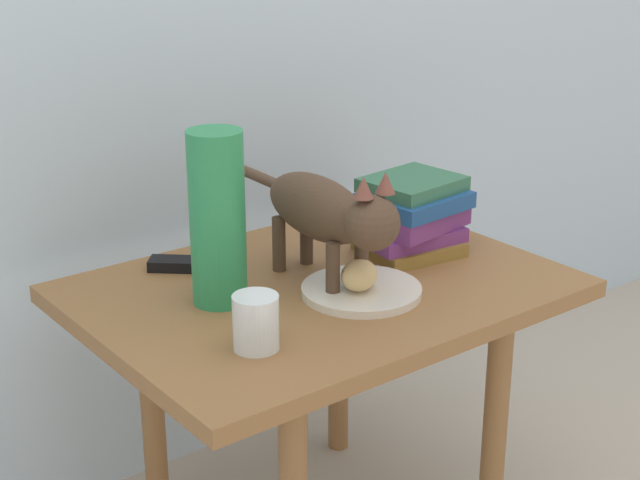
% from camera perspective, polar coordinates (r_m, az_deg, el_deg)
% --- Properties ---
extents(side_table, '(0.81, 0.60, 0.52)m').
position_cam_1_polar(side_table, '(1.72, 0.00, -4.70)').
color(side_table, olive).
rests_on(side_table, ground).
extents(plate, '(0.20, 0.20, 0.01)m').
position_cam_1_polar(plate, '(1.64, 2.45, -2.99)').
color(plate, silver).
rests_on(plate, side_table).
extents(bread_roll, '(0.10, 0.10, 0.05)m').
position_cam_1_polar(bread_roll, '(1.62, 2.31, -2.07)').
color(bread_roll, '#E0BC7A').
rests_on(bread_roll, plate).
extents(cat, '(0.10, 0.48, 0.23)m').
position_cam_1_polar(cat, '(1.63, 0.46, 1.65)').
color(cat, '#4C3828').
rests_on(cat, side_table).
extents(book_stack, '(0.20, 0.18, 0.14)m').
position_cam_1_polar(book_stack, '(1.81, 5.35, 1.42)').
color(book_stack, olive).
rests_on(book_stack, side_table).
extents(green_vase, '(0.09, 0.09, 0.29)m').
position_cam_1_polar(green_vase, '(1.57, -6.05, 1.27)').
color(green_vase, '#288C51').
rests_on(green_vase, side_table).
extents(candle_jar, '(0.07, 0.07, 0.08)m').
position_cam_1_polar(candle_jar, '(1.45, -3.78, -5.01)').
color(candle_jar, silver).
rests_on(candle_jar, side_table).
extents(tv_remote, '(0.14, 0.13, 0.02)m').
position_cam_1_polar(tv_remote, '(1.76, -7.60, -1.43)').
color(tv_remote, black).
rests_on(tv_remote, side_table).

